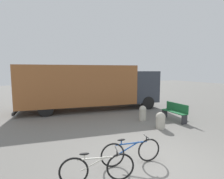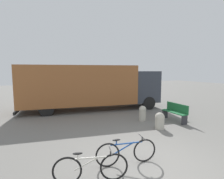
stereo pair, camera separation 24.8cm
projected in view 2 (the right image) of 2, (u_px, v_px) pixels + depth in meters
The scene contains 7 objects.
ground_plane at pixel (154, 166), 4.65m from camera, with size 60.00×60.00×0.00m, color slate.
delivery_truck at pixel (90, 85), 11.38m from camera, with size 9.04×3.68×2.84m.
park_bench at pixel (175, 112), 8.75m from camera, with size 0.44×1.41×0.88m.
bicycle_near at pixel (91, 168), 3.94m from camera, with size 1.67×0.56×0.74m.
bicycle_middle at pixel (126, 152), 4.71m from camera, with size 1.70×0.44×0.74m.
bollard_near_bench at pixel (160, 120), 7.59m from camera, with size 0.42×0.42×0.72m.
bollard_far_bench at pixel (142, 113), 8.84m from camera, with size 0.37×0.37×0.76m.
Camera 2 is at (-2.79, -3.59, 2.55)m, focal length 28.00 mm.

